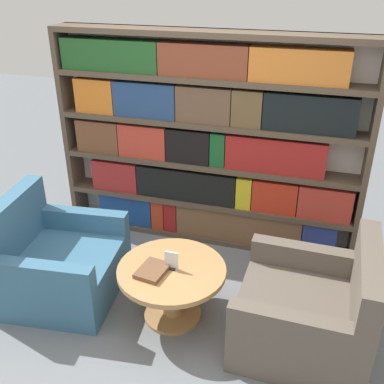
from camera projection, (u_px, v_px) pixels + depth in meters
The scene contains 7 objects.
ground_plane at pixel (163, 319), 3.52m from camera, with size 14.00×14.00×0.00m, color slate.
bookshelf at pixel (207, 145), 4.16m from camera, with size 2.85×0.30×1.99m.
armchair_left at pixel (56, 263), 3.70m from camera, with size 1.00×1.01×0.84m.
armchair_right at pixel (309, 312), 3.18m from camera, with size 0.92×0.93×0.84m.
coffee_table at pixel (172, 282), 3.40m from camera, with size 0.82×0.82×0.46m.
table_sign at pixel (171, 262), 3.32m from camera, with size 0.10×0.06×0.14m.
stray_book at pixel (153, 270), 3.29m from camera, with size 0.23×0.28×0.03m.
Camera 1 is at (0.99, -2.50, 2.49)m, focal length 42.00 mm.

